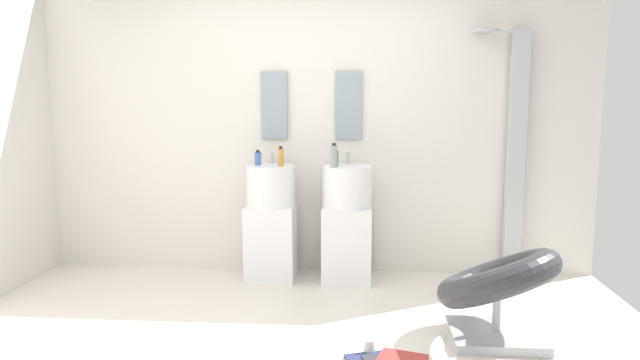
# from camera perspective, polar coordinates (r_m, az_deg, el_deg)

# --- Properties ---
(ground_plane) EXTENTS (4.80, 3.60, 0.04)m
(ground_plane) POSITION_cam_1_polar(r_m,az_deg,el_deg) (3.70, -3.06, -16.24)
(ground_plane) COLOR silver
(rear_partition) EXTENTS (4.80, 0.10, 2.60)m
(rear_partition) POSITION_cam_1_polar(r_m,az_deg,el_deg) (5.02, -0.80, 5.75)
(rear_partition) COLOR silver
(rear_partition) RESTS_ON ground_plane
(pedestal_sink_left) EXTENTS (0.40, 0.40, 1.06)m
(pedestal_sink_left) POSITION_cam_1_polar(r_m,az_deg,el_deg) (4.85, -4.83, -4.16)
(pedestal_sink_left) COLOR white
(pedestal_sink_left) RESTS_ON ground_plane
(pedestal_sink_right) EXTENTS (0.40, 0.40, 1.06)m
(pedestal_sink_right) POSITION_cam_1_polar(r_m,az_deg,el_deg) (4.79, 2.66, -4.28)
(pedestal_sink_right) COLOR white
(pedestal_sink_right) RESTS_ON ground_plane
(vanity_mirror_left) EXTENTS (0.22, 0.03, 0.57)m
(vanity_mirror_left) POSITION_cam_1_polar(r_m,az_deg,el_deg) (4.98, -4.51, 7.31)
(vanity_mirror_left) COLOR #8C9EA8
(vanity_mirror_right) EXTENTS (0.22, 0.03, 0.57)m
(vanity_mirror_right) POSITION_cam_1_polar(r_m,az_deg,el_deg) (4.93, 2.81, 7.32)
(vanity_mirror_right) COLOR #8C9EA8
(shower_column) EXTENTS (0.49, 0.24, 2.05)m
(shower_column) POSITION_cam_1_polar(r_m,az_deg,el_deg) (5.05, 18.51, 2.84)
(shower_column) COLOR #B7BABF
(shower_column) RESTS_ON ground_plane
(lounge_chair) EXTENTS (1.09, 1.09, 0.65)m
(lounge_chair) POSITION_cam_1_polar(r_m,az_deg,el_deg) (3.81, 17.03, -9.91)
(lounge_chair) COLOR #B7BABF
(lounge_chair) RESTS_ON ground_plane
(area_rug) EXTENTS (1.04, 0.67, 0.01)m
(area_rug) POSITION_cam_1_polar(r_m,az_deg,el_deg) (3.54, 3.62, -17.02)
(area_rug) COLOR white
(area_rug) RESTS_ON ground_plane
(magazine_navy) EXTENTS (0.31, 0.23, 0.02)m
(magazine_navy) POSITION_cam_1_polar(r_m,az_deg,el_deg) (3.50, 4.98, -17.07)
(magazine_navy) COLOR navy
(magazine_navy) RESTS_ON area_rug
(magazine_red) EXTENTS (0.31, 0.25, 0.03)m
(magazine_red) POSITION_cam_1_polar(r_m,az_deg,el_deg) (3.49, 8.07, -17.08)
(magazine_red) COLOR #B73838
(magazine_red) RESTS_ON area_rug
(coffee_mug) EXTENTS (0.07, 0.07, 0.09)m
(coffee_mug) POSITION_cam_1_polar(r_m,az_deg,el_deg) (3.57, 4.85, -15.95)
(coffee_mug) COLOR white
(coffee_mug) RESTS_ON area_rug
(soap_bottle_amber) EXTENTS (0.05, 0.05, 0.16)m
(soap_bottle_amber) POSITION_cam_1_polar(r_m,az_deg,el_deg) (4.70, -3.87, 2.26)
(soap_bottle_amber) COLOR #C68C38
(soap_bottle_amber) RESTS_ON pedestal_sink_left
(soap_bottle_green) EXTENTS (0.05, 0.05, 0.14)m
(soap_bottle_green) POSITION_cam_1_polar(r_m,az_deg,el_deg) (4.72, 1.52, 2.18)
(soap_bottle_green) COLOR #59996B
(soap_bottle_green) RESTS_ON pedestal_sink_right
(soap_bottle_blue) EXTENTS (0.06, 0.06, 0.12)m
(soap_bottle_blue) POSITION_cam_1_polar(r_m,az_deg,el_deg) (4.80, -6.11, 2.13)
(soap_bottle_blue) COLOR #4C72B7
(soap_bottle_blue) RESTS_ON pedestal_sink_left
(soap_bottle_grey) EXTENTS (0.05, 0.05, 0.19)m
(soap_bottle_grey) POSITION_cam_1_polar(r_m,az_deg,el_deg) (4.61, 1.37, 2.36)
(soap_bottle_grey) COLOR #99999E
(soap_bottle_grey) RESTS_ON pedestal_sink_right
(soap_bottle_white) EXTENTS (0.05, 0.05, 0.13)m
(soap_bottle_white) POSITION_cam_1_polar(r_m,az_deg,el_deg) (4.86, -3.83, 2.28)
(soap_bottle_white) COLOR white
(soap_bottle_white) RESTS_ON pedestal_sink_left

